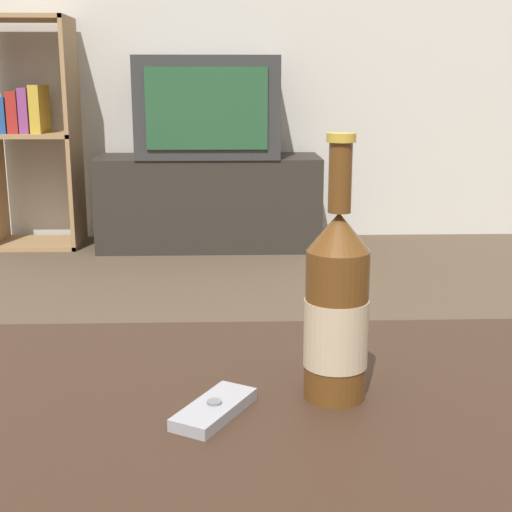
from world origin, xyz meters
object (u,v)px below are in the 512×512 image
object	(u,v)px
bookshelf	(29,128)
cell_phone	(214,409)
television	(208,107)
beer_bottle	(336,309)
tv_stand	(210,202)

from	to	relation	value
bookshelf	cell_phone	size ratio (longest dim) A/B	8.70
television	cell_phone	world-z (taller)	television
bookshelf	beer_bottle	xyz separation A→B (m)	(1.10, -2.71, -0.04)
cell_phone	television	bearing A→B (deg)	121.55
tv_stand	cell_phone	size ratio (longest dim) A/B	8.50
tv_stand	bookshelf	bearing A→B (deg)	176.49
tv_stand	cell_phone	xyz separation A→B (m)	(0.09, -2.71, 0.21)
tv_stand	cell_phone	bearing A→B (deg)	-88.09
tv_stand	television	distance (m)	0.45
tv_stand	cell_phone	world-z (taller)	tv_stand
tv_stand	television	bearing A→B (deg)	-90.00
bookshelf	cell_phone	world-z (taller)	bookshelf
television	cell_phone	size ratio (longest dim) A/B	5.30
bookshelf	beer_bottle	distance (m)	2.93
tv_stand	bookshelf	distance (m)	0.94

